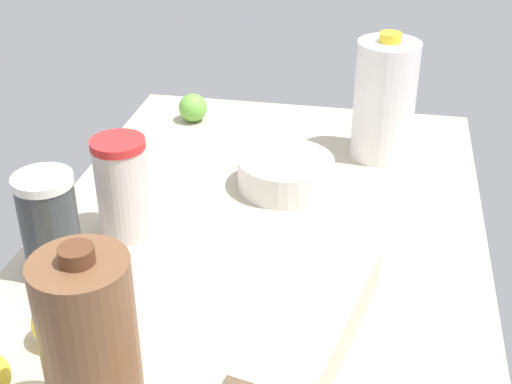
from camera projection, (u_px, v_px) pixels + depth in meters
countertop at (256, 251)px, 119.47cm from camera, size 120.00×76.00×3.00cm
shaker_bottle at (50, 225)px, 107.94cm from camera, size 9.07×9.07×16.99cm
egg_carton at (312, 325)px, 96.20cm from camera, size 33.25×17.02×6.29cm
mixing_bowl at (286, 173)px, 134.07cm from camera, size 18.07×18.07×5.97cm
chocolate_milk_jug at (91, 353)px, 78.17cm from camera, size 10.68×10.68×26.33cm
tumbler_cup at (122, 188)px, 117.38cm from camera, size 8.92×8.92×17.54cm
milk_jug at (384, 100)px, 141.34cm from camera, size 12.25×12.25×25.79cm
lemon_far_back at (56, 322)px, 96.35cm from camera, size 6.73×6.73×6.73cm
lime_beside_bowl at (193, 108)px, 160.59cm from camera, size 6.38×6.38×6.38cm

